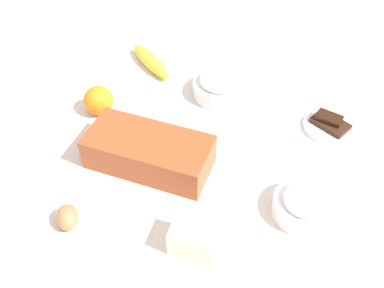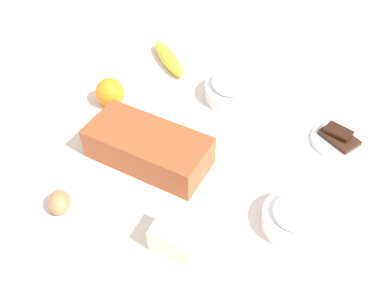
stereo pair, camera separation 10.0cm
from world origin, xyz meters
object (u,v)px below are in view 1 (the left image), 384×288
butter_block (194,238)px  chocolate_plate (330,125)px  loaf_pan (149,151)px  flour_bowl (305,204)px  banana (151,61)px  orange_fruit (98,101)px  egg_near_butter (67,217)px  sugar_bowl (220,85)px

butter_block → chocolate_plate: (-0.10, -0.47, -0.02)m
loaf_pan → chocolate_plate: 0.46m
flour_bowl → chocolate_plate: flour_bowl is taller
banana → butter_block: butter_block is taller
loaf_pan → orange_fruit: size_ratio=3.99×
egg_near_butter → butter_block: bearing=-158.4°
flour_bowl → sugar_bowl: size_ratio=0.92×
egg_near_butter → chocolate_plate: (-0.34, -0.57, -0.01)m
flour_bowl → chocolate_plate: 0.28m
flour_bowl → loaf_pan: bearing=10.9°
loaf_pan → banana: bearing=-66.4°
loaf_pan → butter_block: bearing=134.9°
orange_fruit → chocolate_plate: 0.59m
flour_bowl → banana: bearing=-22.3°
banana → egg_near_butter: size_ratio=3.23×
chocolate_plate → loaf_pan: bearing=48.8°
butter_block → flour_bowl: bearing=-126.8°
egg_near_butter → chocolate_plate: egg_near_butter is taller
flour_bowl → chocolate_plate: (0.05, -0.28, -0.02)m
loaf_pan → chocolate_plate: size_ratio=2.33×
butter_block → orange_fruit: bearing=-25.2°
sugar_bowl → egg_near_butter: bearing=85.6°
loaf_pan → egg_near_butter: bearing=67.0°
orange_fruit → egg_near_butter: 0.35m
orange_fruit → loaf_pan: bearing=161.6°
egg_near_butter → flour_bowl: bearing=-143.1°
flour_bowl → orange_fruit: size_ratio=1.75×
banana → orange_fruit: bearing=92.4°
flour_bowl → sugar_bowl: bearing=-34.5°
loaf_pan → butter_block: loaf_pan is taller
chocolate_plate → egg_near_butter: bearing=59.1°
sugar_bowl → banana: size_ratio=0.76×
loaf_pan → banana: loaf_pan is taller
egg_near_butter → banana: bearing=-70.2°
sugar_bowl → banana: bearing=0.2°
egg_near_butter → chocolate_plate: size_ratio=0.45×
sugar_bowl → butter_block: size_ratio=1.60×
orange_fruit → butter_block: bearing=154.8°
sugar_bowl → banana: sugar_bowl is taller
banana → egg_near_butter: egg_near_butter is taller
sugar_bowl → orange_fruit: bearing=46.4°
chocolate_plate → banana: bearing=4.2°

